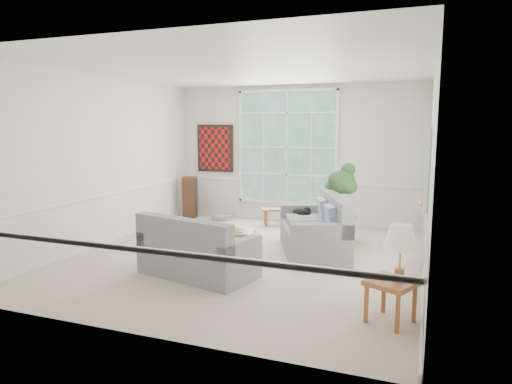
% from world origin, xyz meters
% --- Properties ---
extents(floor, '(5.50, 6.00, 0.01)m').
position_xyz_m(floor, '(0.00, 0.00, -0.01)').
color(floor, '#B9AA9B').
rests_on(floor, ground).
extents(ceiling, '(5.50, 6.00, 0.02)m').
position_xyz_m(ceiling, '(0.00, 0.00, 3.00)').
color(ceiling, white).
rests_on(ceiling, ground).
extents(wall_back, '(5.50, 0.02, 3.00)m').
position_xyz_m(wall_back, '(0.00, 3.00, 1.50)').
color(wall_back, silver).
rests_on(wall_back, ground).
extents(wall_front, '(5.50, 0.02, 3.00)m').
position_xyz_m(wall_front, '(0.00, -3.00, 1.50)').
color(wall_front, silver).
rests_on(wall_front, ground).
extents(wall_left, '(0.02, 6.00, 3.00)m').
position_xyz_m(wall_left, '(-2.75, 0.00, 1.50)').
color(wall_left, silver).
rests_on(wall_left, ground).
extents(wall_right, '(0.02, 6.00, 3.00)m').
position_xyz_m(wall_right, '(2.75, 0.00, 1.50)').
color(wall_right, silver).
rests_on(wall_right, ground).
extents(window_back, '(2.30, 0.08, 2.40)m').
position_xyz_m(window_back, '(-0.20, 2.96, 1.65)').
color(window_back, white).
rests_on(window_back, wall_back).
extents(entry_door, '(0.08, 0.90, 2.10)m').
position_xyz_m(entry_door, '(2.71, 0.60, 1.05)').
color(entry_door, white).
rests_on(entry_door, floor).
extents(door_sidelight, '(0.08, 0.26, 1.90)m').
position_xyz_m(door_sidelight, '(2.71, -0.03, 1.15)').
color(door_sidelight, white).
rests_on(door_sidelight, wall_right).
extents(wall_art, '(0.90, 0.06, 1.10)m').
position_xyz_m(wall_art, '(-1.95, 2.95, 1.60)').
color(wall_art, maroon).
rests_on(wall_art, wall_back).
extents(wall_frame_near, '(0.04, 0.26, 0.32)m').
position_xyz_m(wall_frame_near, '(2.71, 1.75, 1.55)').
color(wall_frame_near, black).
rests_on(wall_frame_near, wall_right).
extents(wall_frame_far, '(0.04, 0.26, 0.32)m').
position_xyz_m(wall_frame_far, '(2.71, 2.15, 1.55)').
color(wall_frame_far, black).
rests_on(wall_frame_far, wall_right).
extents(loveseat_right, '(1.56, 2.03, 0.98)m').
position_xyz_m(loveseat_right, '(0.98, 0.59, 0.49)').
color(loveseat_right, gray).
rests_on(loveseat_right, floor).
extents(loveseat_front, '(1.77, 1.19, 0.88)m').
position_xyz_m(loveseat_front, '(-0.30, -1.09, 0.44)').
color(loveseat_front, gray).
rests_on(loveseat_front, floor).
extents(coffee_table, '(1.05, 0.75, 0.35)m').
position_xyz_m(coffee_table, '(-0.45, 0.21, 0.18)').
color(coffee_table, '#98572F').
rests_on(coffee_table, floor).
extents(pewter_bowl, '(0.33, 0.33, 0.07)m').
position_xyz_m(pewter_bowl, '(-0.43, 0.23, 0.39)').
color(pewter_bowl, gray).
rests_on(pewter_bowl, coffee_table).
extents(window_bench, '(1.53, 0.92, 0.36)m').
position_xyz_m(window_bench, '(0.14, 2.65, 0.18)').
color(window_bench, '#98572F').
rests_on(window_bench, floor).
extents(end_table, '(0.63, 0.63, 0.53)m').
position_xyz_m(end_table, '(1.27, 1.57, 0.27)').
color(end_table, '#98572F').
rests_on(end_table, floor).
extents(houseplant, '(0.73, 0.73, 0.93)m').
position_xyz_m(houseplant, '(1.26, 1.55, 1.00)').
color(houseplant, '#2E5729').
rests_on(houseplant, end_table).
extents(side_table, '(0.61, 0.61, 0.47)m').
position_xyz_m(side_table, '(2.40, -1.77, 0.24)').
color(side_table, '#98572F').
rests_on(side_table, floor).
extents(table_lamp, '(0.46, 0.46, 0.62)m').
position_xyz_m(table_lamp, '(2.48, -1.78, 0.79)').
color(table_lamp, white).
rests_on(table_lamp, side_table).
extents(pet_bed, '(0.53, 0.53, 0.13)m').
position_xyz_m(pet_bed, '(-1.61, 2.56, 0.07)').
color(pet_bed, gray).
rests_on(pet_bed, floor).
extents(floor_speaker, '(0.34, 0.28, 0.96)m').
position_xyz_m(floor_speaker, '(-2.40, 2.52, 0.48)').
color(floor_speaker, '#432217').
rests_on(floor_speaker, floor).
extents(cat, '(0.39, 0.39, 0.15)m').
position_xyz_m(cat, '(0.63, 1.14, 0.58)').
color(cat, black).
rests_on(cat, loveseat_right).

